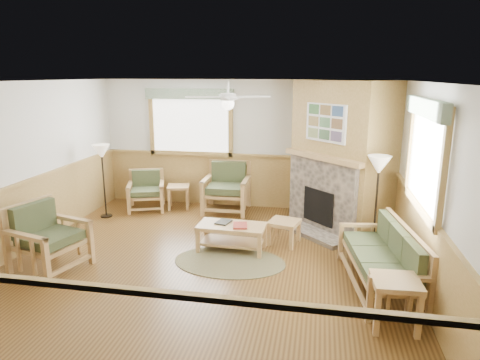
% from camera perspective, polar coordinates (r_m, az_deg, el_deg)
% --- Properties ---
extents(floor, '(6.00, 6.00, 0.01)m').
position_cam_1_polar(floor, '(6.67, -4.58, -10.96)').
color(floor, brown).
rests_on(floor, ground).
extents(ceiling, '(6.00, 6.00, 0.01)m').
position_cam_1_polar(ceiling, '(6.06, -5.08, 12.95)').
color(ceiling, white).
rests_on(ceiling, floor).
extents(wall_back, '(6.00, 0.02, 2.70)m').
position_cam_1_polar(wall_back, '(9.10, 0.21, 4.76)').
color(wall_back, silver).
rests_on(wall_back, floor).
extents(wall_front, '(6.00, 0.02, 2.70)m').
position_cam_1_polar(wall_front, '(3.57, -17.89, -10.68)').
color(wall_front, silver).
rests_on(wall_front, floor).
extents(wall_left, '(0.02, 6.00, 2.70)m').
position_cam_1_polar(wall_left, '(7.59, -27.24, 1.36)').
color(wall_left, silver).
rests_on(wall_left, floor).
extents(wall_right, '(0.02, 6.00, 2.70)m').
position_cam_1_polar(wall_right, '(6.16, 23.18, -0.81)').
color(wall_right, silver).
rests_on(wall_right, floor).
extents(wainscot, '(6.00, 6.00, 1.10)m').
position_cam_1_polar(wainscot, '(6.46, -4.67, -6.49)').
color(wainscot, '#A07E41').
rests_on(wainscot, floor).
extents(fireplace, '(3.11, 3.11, 2.70)m').
position_cam_1_polar(fireplace, '(8.02, 13.51, 3.14)').
color(fireplace, '#A07E41').
rests_on(fireplace, floor).
extents(window_back, '(1.90, 0.16, 1.50)m').
position_cam_1_polar(window_back, '(9.21, -6.73, 12.16)').
color(window_back, white).
rests_on(window_back, wall_back).
extents(window_right, '(0.16, 1.90, 1.50)m').
position_cam_1_polar(window_right, '(5.79, 24.32, 10.07)').
color(window_right, white).
rests_on(window_right, wall_right).
extents(ceiling_fan, '(1.59, 1.59, 0.36)m').
position_cam_1_polar(ceiling_fan, '(6.28, -1.61, 12.66)').
color(ceiling_fan, white).
rests_on(ceiling_fan, ceiling).
extents(sofa, '(1.91, 1.00, 0.84)m').
position_cam_1_polar(sofa, '(6.08, 18.10, -9.82)').
color(sofa, tan).
rests_on(sofa, floor).
extents(armchair_back_left, '(0.92, 0.92, 0.82)m').
position_cam_1_polar(armchair_back_left, '(9.23, -12.42, -1.42)').
color(armchair_back_left, tan).
rests_on(armchair_back_left, floor).
extents(armchair_back_right, '(0.92, 0.92, 1.02)m').
position_cam_1_polar(armchair_back_right, '(8.89, -1.83, -1.02)').
color(armchair_back_right, tan).
rests_on(armchair_back_right, floor).
extents(armchair_left, '(1.07, 1.07, 0.98)m').
position_cam_1_polar(armchair_left, '(6.87, -24.13, -6.98)').
color(armchair_left, tan).
rests_on(armchair_left, floor).
extents(coffee_table, '(1.11, 0.59, 0.43)m').
position_cam_1_polar(coffee_table, '(7.02, -1.12, -7.65)').
color(coffee_table, tan).
rests_on(coffee_table, floor).
extents(end_table_chairs, '(0.54, 0.53, 0.50)m').
position_cam_1_polar(end_table_chairs, '(9.23, -8.19, -2.24)').
color(end_table_chairs, tan).
rests_on(end_table_chairs, floor).
extents(end_table_sofa, '(0.55, 0.53, 0.58)m').
position_cam_1_polar(end_table_sofa, '(5.30, 19.86, -15.16)').
color(end_table_sofa, tan).
rests_on(end_table_sofa, floor).
extents(footstool, '(0.58, 0.58, 0.41)m').
position_cam_1_polar(footstool, '(7.30, 5.89, -6.94)').
color(footstool, tan).
rests_on(footstool, floor).
extents(braided_rug, '(1.79, 1.79, 0.01)m').
position_cam_1_polar(braided_rug, '(6.67, -1.39, -10.84)').
color(braided_rug, brown).
rests_on(braided_rug, floor).
extents(floor_lamp_left, '(0.39, 0.39, 1.48)m').
position_cam_1_polar(floor_lamp_left, '(8.89, -17.71, -0.13)').
color(floor_lamp_left, black).
rests_on(floor_lamp_left, floor).
extents(floor_lamp_right, '(0.47, 0.47, 1.59)m').
position_cam_1_polar(floor_lamp_right, '(7.10, 17.68, -3.15)').
color(floor_lamp_right, black).
rests_on(floor_lamp_right, floor).
extents(book_red, '(0.27, 0.34, 0.03)m').
position_cam_1_polar(book_red, '(6.86, 0.02, -5.97)').
color(book_red, maroon).
rests_on(book_red, coffee_table).
extents(book_dark, '(0.26, 0.31, 0.03)m').
position_cam_1_polar(book_dark, '(7.03, -2.21, -5.52)').
color(book_dark, '#272721').
rests_on(book_dark, coffee_table).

